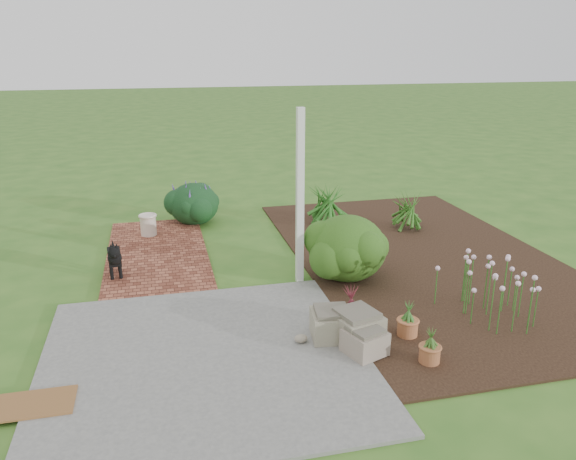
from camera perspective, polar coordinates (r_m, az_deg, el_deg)
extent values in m
plane|color=#31631F|center=(8.07, -0.72, -5.70)|extent=(80.00, 80.00, 0.00)
cube|color=slate|center=(6.36, -8.45, -12.80)|extent=(3.50, 3.50, 0.04)
cube|color=brown|center=(9.52, -13.13, -2.24)|extent=(1.60, 3.50, 0.04)
cube|color=black|center=(9.32, 13.76, -2.78)|extent=(4.00, 7.00, 0.03)
cube|color=white|center=(7.81, 1.23, 3.21)|extent=(0.10, 0.10, 2.50)
cube|color=#7B6F5E|center=(6.35, 7.81, -11.22)|extent=(0.51, 0.51, 0.27)
cube|color=#78705D|center=(6.56, 6.96, -9.85)|extent=(0.61, 0.61, 0.33)
cube|color=#7B755C|center=(6.62, 4.43, -9.60)|extent=(0.51, 0.51, 0.30)
cube|color=brown|center=(6.06, -24.28, -15.80)|extent=(0.72, 0.46, 0.02)
cube|color=black|center=(8.61, -17.23, -2.60)|extent=(0.22, 0.42, 0.18)
cylinder|color=black|center=(8.54, -17.48, -4.18)|extent=(0.05, 0.05, 0.20)
cylinder|color=black|center=(8.54, -16.65, -4.09)|extent=(0.05, 0.05, 0.20)
cylinder|color=black|center=(8.81, -17.57, -3.48)|extent=(0.05, 0.05, 0.20)
cylinder|color=black|center=(8.81, -16.77, -3.40)|extent=(0.05, 0.05, 0.20)
sphere|color=black|center=(8.33, -17.24, -2.24)|extent=(0.17, 0.17, 0.17)
cone|color=black|center=(8.77, -17.38, -1.37)|extent=(0.08, 0.13, 0.15)
cylinder|color=beige|center=(10.31, -14.01, 0.49)|extent=(0.33, 0.33, 0.37)
ellipsoid|color=#13350F|center=(8.16, 6.05, -1.66)|extent=(1.37, 1.37, 0.96)
cylinder|color=#B1533B|center=(6.85, 6.36, -9.07)|extent=(0.36, 0.36, 0.23)
cylinder|color=#AC643A|center=(6.83, 12.05, -9.65)|extent=(0.24, 0.24, 0.20)
cylinder|color=#9F5C36|center=(6.36, 14.19, -12.11)|extent=(0.29, 0.29, 0.19)
ellipsoid|color=black|center=(10.91, -9.57, 2.74)|extent=(1.09, 1.09, 0.81)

